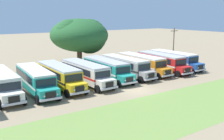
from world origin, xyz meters
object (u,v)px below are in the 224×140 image
parked_bus_slot_4 (106,68)px  parked_bus_slot_2 (59,75)px  utility_pole (174,45)px  parked_bus_slot_6 (142,63)px  parked_bus_slot_5 (125,66)px  parked_bus_slot_8 (174,59)px  parked_bus_slot_7 (162,61)px  broad_shade_tree (79,35)px  parked_bus_slot_0 (2,82)px  parked_bus_slot_3 (86,72)px  parked_bus_slot_1 (35,79)px

parked_bus_slot_4 → parked_bus_slot_2: bearing=-87.0°
parked_bus_slot_4 → utility_pole: utility_pole is taller
parked_bus_slot_6 → parked_bus_slot_5: bearing=-87.7°
parked_bus_slot_8 → utility_pole: utility_pole is taller
parked_bus_slot_2 → parked_bus_slot_7: 18.21m
parked_bus_slot_8 → broad_shade_tree: size_ratio=0.93×
parked_bus_slot_2 → broad_shade_tree: broad_shade_tree is taller
parked_bus_slot_5 → parked_bus_slot_6: bearing=91.5°
parked_bus_slot_2 → broad_shade_tree: bearing=143.2°
parked_bus_slot_2 → parked_bus_slot_5: bearing=91.2°
parked_bus_slot_0 → parked_bus_slot_6: (21.46, 0.25, 0.00)m
parked_bus_slot_2 → utility_pole: (24.56, 3.23, 2.10)m
parked_bus_slot_4 → parked_bus_slot_8: 14.24m
parked_bus_slot_0 → parked_bus_slot_3: size_ratio=1.00×
parked_bus_slot_6 → parked_bus_slot_7: size_ratio=1.00×
parked_bus_slot_1 → parked_bus_slot_0: bearing=-97.0°
parked_bus_slot_8 → parked_bus_slot_7: bearing=-81.8°
parked_bus_slot_5 → parked_bus_slot_8: 10.72m
parked_bus_slot_7 → parked_bus_slot_1: bearing=-87.4°
parked_bus_slot_7 → utility_pole: (6.36, 3.40, 2.10)m
parked_bus_slot_2 → parked_bus_slot_3: (3.67, -0.37, 0.00)m
parked_bus_slot_1 → parked_bus_slot_7: size_ratio=1.00×
parked_bus_slot_2 → parked_bus_slot_4: bearing=91.4°
parked_bus_slot_2 → parked_bus_slot_7: size_ratio=1.00×
parked_bus_slot_4 → parked_bus_slot_6: same height
parked_bus_slot_3 → broad_shade_tree: bearing=154.4°
parked_bus_slot_3 → parked_bus_slot_4: (3.77, 0.60, 0.00)m
parked_bus_slot_3 → broad_shade_tree: 15.30m
parked_bus_slot_1 → parked_bus_slot_8: bearing=94.3°
parked_bus_slot_6 → broad_shade_tree: broad_shade_tree is taller
parked_bus_slot_5 → utility_pole: utility_pole is taller
parked_bus_slot_1 → parked_bus_slot_3: (6.92, 0.01, 0.00)m
parked_bus_slot_1 → utility_pole: utility_pole is taller
parked_bus_slot_8 → parked_bus_slot_6: bearing=-91.4°
parked_bus_slot_6 → parked_bus_slot_8: (7.21, -0.17, 0.00)m
parked_bus_slot_1 → parked_bus_slot_2: bearing=99.4°
parked_bus_slot_4 → parked_bus_slot_5: 3.52m
parked_bus_slot_5 → broad_shade_tree: broad_shade_tree is taller
parked_bus_slot_1 → parked_bus_slot_4: bearing=95.9°
parked_bus_slot_1 → parked_bus_slot_3: same height
parked_bus_slot_8 → broad_shade_tree: bearing=-137.0°
parked_bus_slot_6 → parked_bus_slot_8: same height
parked_bus_slot_0 → utility_pole: bearing=95.8°
parked_bus_slot_1 → parked_bus_slot_7: same height
parked_bus_slot_1 → parked_bus_slot_7: (21.46, 0.22, 0.00)m
parked_bus_slot_0 → parked_bus_slot_3: (10.67, -0.63, 0.00)m
parked_bus_slot_2 → parked_bus_slot_6: size_ratio=1.00×
parked_bus_slot_4 → broad_shade_tree: size_ratio=0.93×
parked_bus_slot_7 → parked_bus_slot_8: same height
parked_bus_slot_1 → parked_bus_slot_5: bearing=95.5°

